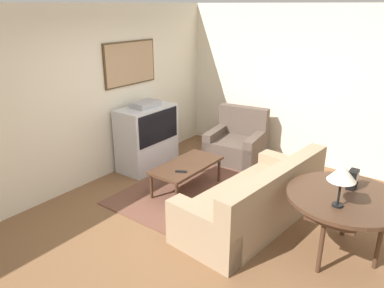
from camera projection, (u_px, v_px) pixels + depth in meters
ground_plane at (207, 216)px, 5.03m from camera, size 12.00×12.00×0.00m
wall_back at (96, 96)px, 5.76m from camera, size 12.00×0.10×2.70m
wall_right at (295, 85)px, 6.52m from camera, size 0.06×12.00×2.70m
area_rug at (187, 191)px, 5.71m from camera, size 2.17×1.58×0.01m
tv at (147, 137)px, 6.38m from camera, size 1.02×0.56×1.17m
couch at (255, 202)px, 4.80m from camera, size 2.26×1.12×0.86m
armchair at (237, 144)px, 6.80m from camera, size 1.00×1.04×0.92m
coffee_table at (187, 167)px, 5.62m from camera, size 1.16×0.57×0.43m
console_table at (345, 201)px, 4.04m from camera, size 1.24×1.24×0.75m
table_lamp at (342, 174)px, 3.69m from camera, size 0.28×0.28×0.46m
mantel_clock at (353, 179)px, 4.15m from camera, size 0.15×0.10×0.22m
remote at (181, 171)px, 5.33m from camera, size 0.12×0.16×0.02m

